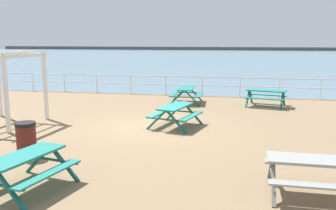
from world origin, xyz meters
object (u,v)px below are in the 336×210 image
picnic_table_far_left (313,168)px  lattice_pergola (0,71)px  litter_bin (26,139)px  picnic_table_near_left (266,94)px  picnic_table_seaward (25,163)px  picnic_table_corner (186,91)px  picnic_table_far_right (175,111)px

picnic_table_far_left → lattice_pergola: size_ratio=0.66×
lattice_pergola → litter_bin: size_ratio=2.89×
picnic_table_near_left → picnic_table_seaward: same height
picnic_table_corner → lattice_pergola: size_ratio=0.68×
picnic_table_far_left → litter_bin: litter_bin is taller
lattice_pergola → litter_bin: 4.78m
picnic_table_far_right → picnic_table_seaward: (-2.13, -6.13, 0.00)m
picnic_table_near_left → picnic_table_far_right: (-3.50, -4.84, 0.00)m
picnic_table_seaward → litter_bin: 2.35m
lattice_pergola → picnic_table_seaward: bearing=-46.4°
picnic_table_near_left → picnic_table_far_left: 10.09m
picnic_table_seaward → lattice_pergola: lattice_pergola is taller
picnic_table_corner → lattice_pergola: lattice_pergola is taller
picnic_table_far_left → picnic_table_seaward: same height
litter_bin → picnic_table_far_left: bearing=-8.9°
picnic_table_far_left → litter_bin: bearing=171.7°
picnic_table_seaward → picnic_table_far_right: bearing=-6.9°
picnic_table_far_left → picnic_table_far_right: same height
picnic_table_far_right → lattice_pergola: bearing=110.6°
picnic_table_near_left → picnic_table_far_left: size_ratio=1.14×
picnic_table_near_left → lattice_pergola: lattice_pergola is taller
picnic_table_far_right → lattice_pergola: (-6.42, -0.77, 1.41)m
picnic_table_near_left → picnic_table_far_left: (0.24, -10.09, 0.00)m
picnic_table_near_left → litter_bin: bearing=-115.2°
picnic_table_far_right → lattice_pergola: size_ratio=0.77×
picnic_table_far_right → litter_bin: size_ratio=2.21×
picnic_table_far_left → picnic_table_seaward: bearing=-170.8°
picnic_table_far_right → picnic_table_seaward: 6.49m
picnic_table_near_left → litter_bin: size_ratio=2.19×
lattice_pergola → litter_bin: (3.05, -3.36, -1.52)m
picnic_table_far_right → lattice_pergola: lattice_pergola is taller
litter_bin → picnic_table_far_right: bearing=50.8°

